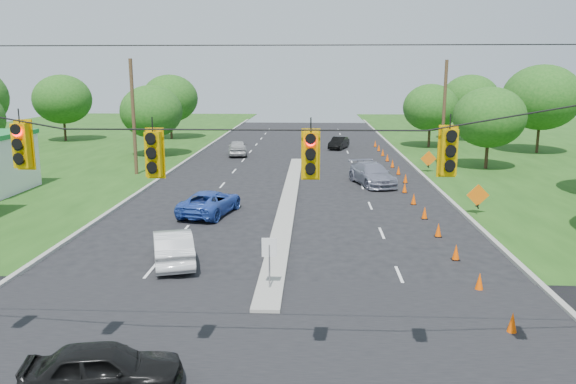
{
  "coord_description": "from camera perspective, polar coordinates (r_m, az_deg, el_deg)",
  "views": [
    {
      "loc": [
        1.58,
        -13.26,
        7.79
      ],
      "look_at": [
        0.46,
        10.51,
        2.8
      ],
      "focal_mm": 35.0,
      "sensor_mm": 36.0,
      "label": 1
    }
  ],
  "objects": [
    {
      "name": "ground",
      "position": [
        15.45,
        -3.73,
        -18.44
      ],
      "size": [
        160.0,
        160.0,
        0.0
      ],
      "primitive_type": "plane",
      "color": "black",
      "rests_on": "ground"
    },
    {
      "name": "cross_street",
      "position": [
        15.45,
        -3.73,
        -18.44
      ],
      "size": [
        160.0,
        14.0,
        0.02
      ],
      "primitive_type": "cube",
      "color": "black",
      "rests_on": "ground"
    },
    {
      "name": "curb_left",
      "position": [
        45.48,
        -12.24,
        1.7
      ],
      "size": [
        0.25,
        110.0,
        0.16
      ],
      "primitive_type": "cube",
      "color": "gray",
      "rests_on": "ground"
    },
    {
      "name": "curb_right",
      "position": [
        44.77,
        13.63,
        1.48
      ],
      "size": [
        0.25,
        110.0,
        0.16
      ],
      "primitive_type": "cube",
      "color": "gray",
      "rests_on": "ground"
    },
    {
      "name": "median",
      "position": [
        35.17,
        0.05,
        -0.96
      ],
      "size": [
        1.0,
        34.0,
        0.18
      ],
      "primitive_type": "cube",
      "color": "gray",
      "rests_on": "ground"
    },
    {
      "name": "median_sign",
      "position": [
        20.33,
        -1.91,
        -6.29
      ],
      "size": [
        0.55,
        0.06,
        2.05
      ],
      "color": "gray",
      "rests_on": "ground"
    },
    {
      "name": "signal_span",
      "position": [
        12.68,
        -4.76,
        -1.03
      ],
      "size": [
        25.6,
        0.32,
        9.0
      ],
      "color": "#422D1C",
      "rests_on": "ground"
    },
    {
      "name": "utility_pole_far_left",
      "position": [
        45.61,
        -15.42,
        7.28
      ],
      "size": [
        0.28,
        0.28,
        9.0
      ],
      "primitive_type": "cylinder",
      "color": "#422D1C",
      "rests_on": "ground"
    },
    {
      "name": "utility_pole_far_right",
      "position": [
        49.59,
        15.55,
        7.61
      ],
      "size": [
        0.28,
        0.28,
        9.0
      ],
      "primitive_type": "cylinder",
      "color": "#422D1C",
      "rests_on": "ground"
    },
    {
      "name": "cone_0",
      "position": [
        18.89,
        21.83,
        -12.24
      ],
      "size": [
        0.32,
        0.32,
        0.7
      ],
      "primitive_type": "cone",
      "color": "#FB5001",
      "rests_on": "ground"
    },
    {
      "name": "cone_1",
      "position": [
        21.98,
        18.87,
        -8.61
      ],
      "size": [
        0.32,
        0.32,
        0.7
      ],
      "primitive_type": "cone",
      "color": "#FB5001",
      "rests_on": "ground"
    },
    {
      "name": "cone_2",
      "position": [
        25.17,
        16.69,
        -5.87
      ],
      "size": [
        0.32,
        0.32,
        0.7
      ],
      "primitive_type": "cone",
      "color": "#FB5001",
      "rests_on": "ground"
    },
    {
      "name": "cone_3",
      "position": [
        28.43,
        15.03,
        -3.74
      ],
      "size": [
        0.32,
        0.32,
        0.7
      ],
      "primitive_type": "cone",
      "color": "#FB5001",
      "rests_on": "ground"
    },
    {
      "name": "cone_4",
      "position": [
        31.75,
        13.71,
        -2.06
      ],
      "size": [
        0.32,
        0.32,
        0.7
      ],
      "primitive_type": "cone",
      "color": "#FB5001",
      "rests_on": "ground"
    },
    {
      "name": "cone_5",
      "position": [
        35.1,
        12.65,
        -0.69
      ],
      "size": [
        0.32,
        0.32,
        0.7
      ],
      "primitive_type": "cone",
      "color": "#FB5001",
      "rests_on": "ground"
    },
    {
      "name": "cone_6",
      "position": [
        38.48,
        11.77,
        0.44
      ],
      "size": [
        0.32,
        0.32,
        0.7
      ],
      "primitive_type": "cone",
      "color": "#FB5001",
      "rests_on": "ground"
    },
    {
      "name": "cone_7",
      "position": [
        41.97,
        11.85,
        1.37
      ],
      "size": [
        0.32,
        0.32,
        0.7
      ],
      "primitive_type": "cone",
      "color": "#FB5001",
      "rests_on": "ground"
    },
    {
      "name": "cone_8",
      "position": [
        45.38,
        11.16,
        2.18
      ],
      "size": [
        0.32,
        0.32,
        0.7
      ],
      "primitive_type": "cone",
      "color": "#FB5001",
      "rests_on": "ground"
    },
    {
      "name": "cone_9",
      "position": [
        48.8,
        10.57,
        2.87
      ],
      "size": [
        0.32,
        0.32,
        0.7
      ],
      "primitive_type": "cone",
      "color": "#FB5001",
      "rests_on": "ground"
    },
    {
      "name": "cone_10",
      "position": [
        52.23,
        10.06,
        3.47
      ],
      "size": [
        0.32,
        0.32,
        0.7
      ],
      "primitive_type": "cone",
      "color": "#FB5001",
      "rests_on": "ground"
    },
    {
      "name": "cone_11",
      "position": [
        55.67,
        9.61,
        3.99
      ],
      "size": [
        0.32,
        0.32,
        0.7
      ],
      "primitive_type": "cone",
      "color": "#FB5001",
      "rests_on": "ground"
    },
    {
      "name": "cone_12",
      "position": [
        59.11,
        9.21,
        4.45
      ],
      "size": [
        0.32,
        0.32,
        0.7
      ],
      "primitive_type": "cone",
      "color": "#FB5001",
      "rests_on": "ground"
    },
    {
      "name": "cone_13",
      "position": [
        62.56,
        8.86,
        4.87
      ],
      "size": [
        0.32,
        0.32,
        0.7
      ],
      "primitive_type": "cone",
      "color": "#FB5001",
      "rests_on": "ground"
    },
    {
      "name": "work_sign_1",
      "position": [
        33.27,
        18.72,
        -0.41
      ],
      "size": [
        1.27,
        0.58,
        1.37
      ],
      "color": "black",
      "rests_on": "ground"
    },
    {
      "name": "work_sign_2",
      "position": [
        46.67,
        14.08,
        3.23
      ],
      "size": [
        1.27,
        0.58,
        1.37
      ],
      "color": "black",
      "rests_on": "ground"
    },
    {
      "name": "tree_4",
      "position": [
        71.7,
        -21.94,
        8.73
      ],
      "size": [
        6.72,
        6.72,
        7.84
      ],
      "color": "black",
      "rests_on": "ground"
    },
    {
      "name": "tree_5",
      "position": [
        55.6,
        -13.72,
        7.94
      ],
      "size": [
        5.88,
        5.88,
        6.86
      ],
      "color": "black",
      "rests_on": "ground"
    },
    {
      "name": "tree_6",
      "position": [
        70.54,
        -11.9,
        9.29
      ],
      "size": [
        6.72,
        6.72,
        7.84
      ],
      "color": "black",
      "rests_on": "ground"
    },
    {
      "name": "tree_9",
      "position": [
        49.53,
        19.77,
        7.15
      ],
      "size": [
        5.88,
        5.88,
        6.86
      ],
      "color": "black",
      "rests_on": "ground"
    },
    {
      "name": "tree_10",
      "position": [
        61.53,
        24.36,
        8.74
      ],
      "size": [
        7.56,
        7.56,
        8.82
      ],
      "color": "black",
      "rests_on": "ground"
    },
    {
      "name": "tree_11",
      "position": [
        70.76,
        18.01,
        8.97
      ],
      "size": [
        6.72,
        6.72,
        7.84
      ],
      "color": "black",
      "rests_on": "ground"
    },
    {
      "name": "tree_12",
      "position": [
        62.6,
        14.29,
        8.31
      ],
      "size": [
        5.88,
        5.88,
        6.86
      ],
      "color": "black",
      "rests_on": "ground"
    },
    {
      "name": "black_sedan",
      "position": [
        15.22,
        -18.24,
        -16.71
      ],
      "size": [
        4.1,
        2.26,
        1.32
      ],
      "primitive_type": "imported",
      "rotation": [
        0.0,
        0.0,
        1.76
      ],
      "color": "black",
      "rests_on": "ground"
    },
    {
      "name": "white_sedan",
      "position": [
        24.12,
        -11.63,
        -5.43
      ],
      "size": [
        2.8,
        4.68,
        1.46
      ],
      "primitive_type": "imported",
      "rotation": [
        0.0,
        0.0,
        3.45
      ],
      "color": "silver",
      "rests_on": "ground"
    },
    {
      "name": "blue_pickup",
      "position": [
        32.1,
        -7.92,
        -1.05
      ],
      "size": [
        3.34,
        5.37,
        1.39
      ],
      "primitive_type": "imported",
      "rotation": [
        0.0,
        0.0,
        2.92
      ],
      "color": "#2A4DAF",
      "rests_on": "ground"
    },
    {
      "name": "silver_car_far",
      "position": [
        40.77,
        8.55,
        1.81
      ],
      "size": [
        3.54,
        5.79,
        1.57
      ],
      "primitive_type": "imported",
      "rotation": [
        0.0,
        0.0,
        0.27
      ],
      "color": "gray",
      "rests_on": "ground"
    },
    {
      "name": "silver_car_oncoming",
      "position": [
        55.36,
        -5.14,
        4.5
      ],
      "size": [
        2.41,
        4.7,
        1.53
      ],
      "primitive_type": "imported",
      "rotation": [
        0.0,
        0.0,
        3.28
      ],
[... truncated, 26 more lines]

